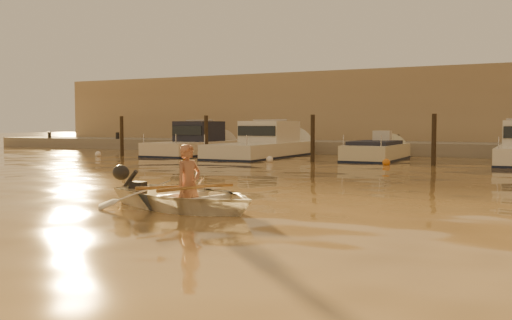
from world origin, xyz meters
The scene contains 19 objects.
ground_plane centered at (0.00, 0.00, 0.00)m, with size 160.00×160.00×0.00m, color olive.
dinghy centered at (2.50, -0.05, 0.23)m, with size 2.41×3.37×0.70m, color silver.
person centered at (2.60, -0.07, 0.46)m, with size 0.55×0.36×1.52m, color #9B644D.
outboard_motor centered at (1.05, 0.36, 0.28)m, with size 0.90×0.40×0.70m, color black, non-canonical shape.
oar_port centered at (2.74, -0.11, 0.42)m, with size 0.06×0.06×2.10m, color brown.
oar_starboard centered at (2.55, -0.06, 0.42)m, with size 0.06×0.06×2.10m, color brown.
moored_boat_1 centered at (-7.64, 16.00, 0.62)m, with size 2.32×6.86×1.75m, color beige, non-canonical shape.
moored_boat_2 centered at (-3.61, 16.00, 0.62)m, with size 2.59×8.58×1.75m, color silver, non-canonical shape.
moored_boat_3 centered at (2.00, 16.00, 0.22)m, with size 1.96×5.71×0.95m, color beige, non-canonical shape.
piling_0 centered at (-10.50, 13.80, 0.90)m, with size 0.18×0.18×2.20m, color #2D2319.
piling_1 centered at (-5.50, 13.80, 0.90)m, with size 0.18×0.18×2.20m, color #2D2319.
piling_2 centered at (-0.20, 13.80, 0.90)m, with size 0.18×0.18×2.20m, color #2D2319.
piling_3 centered at (4.80, 13.80, 0.90)m, with size 0.18×0.18×2.20m, color #2D2319.
fender_a centered at (-11.22, 12.84, 0.10)m, with size 0.30×0.30×0.30m, color white.
fender_b centered at (-6.54, 13.43, 0.10)m, with size 0.30×0.30×0.30m, color #C46317.
fender_c centered at (-1.73, 12.75, 0.10)m, with size 0.30×0.30×0.30m, color white.
fender_d centered at (3.13, 13.14, 0.10)m, with size 0.30×0.30×0.30m, color orange.
quay centered at (0.00, 21.50, 0.15)m, with size 52.00×4.00×1.00m, color gray.
waterfront_building centered at (0.00, 27.00, 2.40)m, with size 46.00×7.00×4.80m, color #9E8466.
Camera 1 is at (8.45, -9.01, 1.59)m, focal length 40.00 mm.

